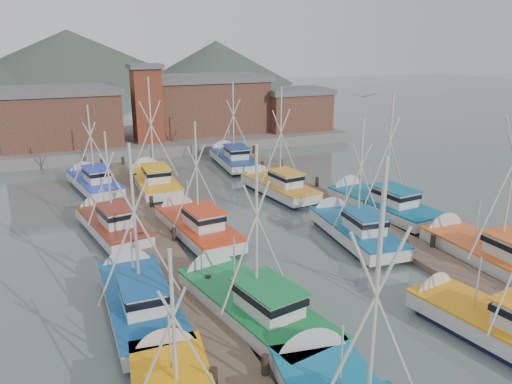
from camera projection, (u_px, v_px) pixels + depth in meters
name	position (u px, v px, depth m)	size (l,w,h in m)	color
ground	(298.00, 262.00, 28.76)	(260.00, 260.00, 0.00)	#4B5B5A
dock_left	(162.00, 251.00, 29.68)	(2.30, 46.00, 1.50)	brown
dock_right	(360.00, 220.00, 34.85)	(2.30, 46.00, 1.50)	brown
quay	(160.00, 139.00, 61.23)	(44.00, 16.00, 1.20)	slate
shed_left	(61.00, 116.00, 54.31)	(12.72, 8.48, 6.20)	brown
shed_center	(205.00, 103.00, 62.24)	(14.84, 9.54, 6.90)	brown
shed_right	(295.00, 108.00, 63.90)	(8.48, 6.36, 5.20)	brown
lookout_tower	(147.00, 103.00, 55.51)	(3.60, 3.60, 8.50)	brown
distant_hills	(43.00, 88.00, 132.21)	(175.00, 140.00, 42.00)	#3A4338
boat_1	(493.00, 325.00, 21.19)	(4.14, 9.13, 7.62)	black
boat_4	(247.00, 303.00, 22.94)	(4.91, 10.25, 9.13)	black
boat_5	(352.00, 228.00, 31.95)	(3.59, 9.19, 8.64)	black
boat_6	(138.00, 298.00, 23.37)	(3.74, 9.31, 8.99)	black
boat_7	(488.00, 253.00, 28.25)	(4.72, 9.73, 11.83)	black
boat_8	(194.00, 225.00, 32.54)	(3.82, 9.44, 8.35)	black
boat_9	(276.00, 186.00, 41.29)	(3.80, 9.09, 9.55)	black
boat_10	(110.00, 223.00, 32.83)	(4.15, 9.08, 7.61)	black
boat_11	(378.00, 203.00, 36.96)	(4.16, 10.08, 9.82)	black
boat_12	(153.00, 180.00, 43.00)	(4.13, 9.75, 10.30)	black
boat_13	(232.00, 158.00, 50.87)	(3.73, 9.63, 9.22)	black
boat_14	(93.00, 182.00, 42.44)	(4.15, 9.14, 8.01)	black
gull_near	(300.00, 103.00, 21.14)	(1.54, 0.60, 0.24)	gray
gull_far	(365.00, 96.00, 28.55)	(1.55, 0.66, 0.24)	gray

